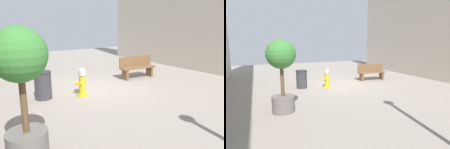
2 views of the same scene
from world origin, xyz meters
The scene contains 5 objects.
ground_plane centered at (0.00, 0.00, 0.00)m, with size 23.40×23.40×0.00m, color gray.
fire_hydrant centered at (0.86, 0.35, 0.47)m, with size 0.40×0.40×0.94m.
bench_near centered at (-2.26, -0.41, 0.49)m, with size 1.69×0.60×0.95m.
planter_tree centered at (3.28, 2.88, 1.44)m, with size 0.91×0.91×2.32m.
trash_bin centered at (2.00, -0.10, 0.44)m, with size 0.54×0.54×0.88m.
Camera 2 is at (4.00, 8.85, 2.20)m, focal length 29.94 mm.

